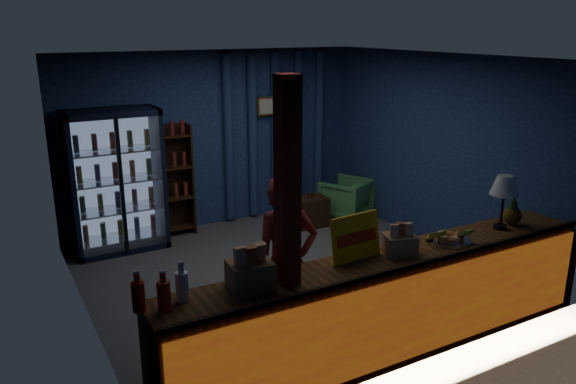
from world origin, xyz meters
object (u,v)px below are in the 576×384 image
object	(u,v)px
shopkeeper	(286,263)
pastry_tray	(450,239)
table_lamp	(505,187)
green_chair	(346,198)

from	to	relation	value
shopkeeper	pastry_tray	distance (m)	1.58
pastry_tray	table_lamp	distance (m)	0.82
pastry_tray	table_lamp	world-z (taller)	table_lamp
green_chair	shopkeeper	bearing A→B (deg)	20.63
pastry_tray	table_lamp	bearing A→B (deg)	0.76
shopkeeper	green_chair	world-z (taller)	shopkeeper
shopkeeper	pastry_tray	size ratio (longest dim) A/B	4.02
green_chair	pastry_tray	bearing A→B (deg)	45.22
green_chair	table_lamp	world-z (taller)	table_lamp
shopkeeper	table_lamp	xyz separation A→B (m)	(2.16, -0.58, 0.57)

